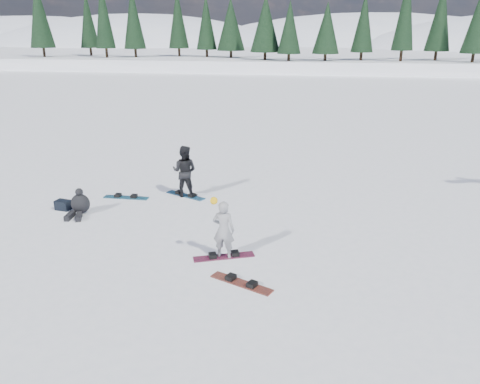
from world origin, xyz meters
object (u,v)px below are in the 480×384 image
snowboard_loose_b (241,283)px  snowboarder_woman (223,229)px  seated_rider (80,204)px  gear_bag (63,205)px  snowboarder_man (185,171)px  snowboard_loose_c (126,197)px

snowboard_loose_b → snowboarder_woman: bearing=142.0°
seated_rider → gear_bag: seated_rider is taller
snowboarder_woman → seated_rider: size_ratio=1.59×
seated_rider → gear_bag: (-0.70, 0.25, -0.16)m
gear_bag → snowboard_loose_b: 7.11m
snowboarder_man → seated_rider: 3.46m
gear_bag → snowboard_loose_c: (1.50, 1.33, -0.14)m
seated_rider → gear_bag: bearing=146.1°
snowboarder_woman → seated_rider: (-4.85, 2.08, -0.44)m
snowboarder_woman → snowboard_loose_b: (0.63, -1.17, -0.73)m
seated_rider → snowboarder_man: bearing=24.0°
seated_rider → snowboard_loose_b: 6.39m
snowboarder_woman → snowboarder_man: snowboarder_man is taller
snowboarder_man → seated_rider: (-2.69, -2.11, -0.56)m
gear_bag → snowboarder_woman: bearing=-22.7°
snowboarder_woman → snowboarder_man: (-2.17, 4.18, 0.12)m
snowboarder_man → snowboard_loose_c: (-1.89, -0.53, -0.85)m
gear_bag → snowboard_loose_c: bearing=41.6°
snowboarder_man → snowboard_loose_b: snowboarder_man is taller
snowboard_loose_c → snowboarder_man: bearing=14.6°
snowboard_loose_c → gear_bag: bearing=-139.4°
snowboarder_man → gear_bag: bearing=32.9°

